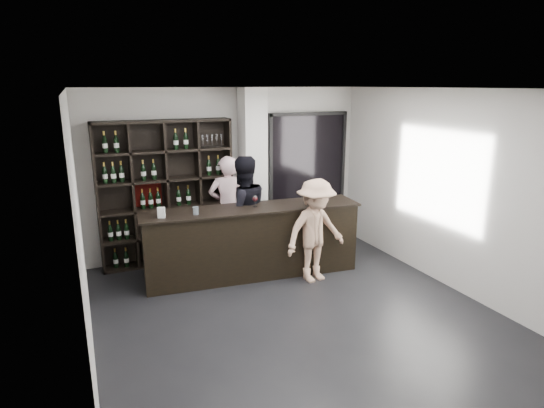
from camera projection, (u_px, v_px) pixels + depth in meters
name	position (u px, v px, depth m)	size (l,w,h in m)	color
floor	(297.00, 315.00, 5.99)	(5.00, 5.50, 0.01)	black
wine_shelf	(167.00, 193.00, 7.52)	(2.20, 0.35, 2.40)	black
structural_column	(253.00, 173.00, 7.95)	(0.40, 0.40, 2.90)	silver
glass_panel	(308.00, 168.00, 8.62)	(1.60, 0.08, 2.10)	black
tasting_counter	(252.00, 242.00, 7.11)	(3.39, 0.70, 1.12)	black
taster_pink	(228.00, 207.00, 7.83)	(0.65, 0.43, 1.79)	#FFCED7
taster_black	(243.00, 213.00, 7.37)	(0.90, 0.70, 1.86)	black
customer	(315.00, 231.00, 6.87)	(1.03, 0.59, 1.60)	tan
wine_glass	(255.00, 200.00, 6.98)	(0.08, 0.08, 0.20)	white
spit_cup	(196.00, 211.00, 6.57)	(0.09, 0.09, 0.11)	#A1B2BF
napkin_stack	(314.00, 200.00, 7.37)	(0.12, 0.12, 0.02)	white
card_stand	(161.00, 213.00, 6.40)	(0.10, 0.05, 0.15)	white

